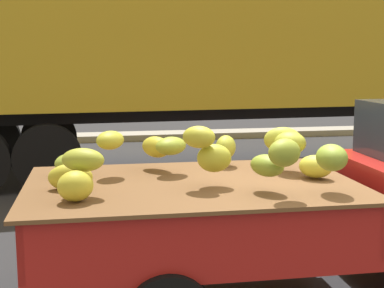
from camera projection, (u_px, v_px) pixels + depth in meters
name	position (u px, v px, depth m)	size (l,w,h in m)	color
curb_strip	(167.00, 135.00, 14.45)	(80.00, 0.80, 0.16)	gray
semi_trailer	(239.00, 34.00, 10.35)	(12.12, 3.24, 3.95)	gold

